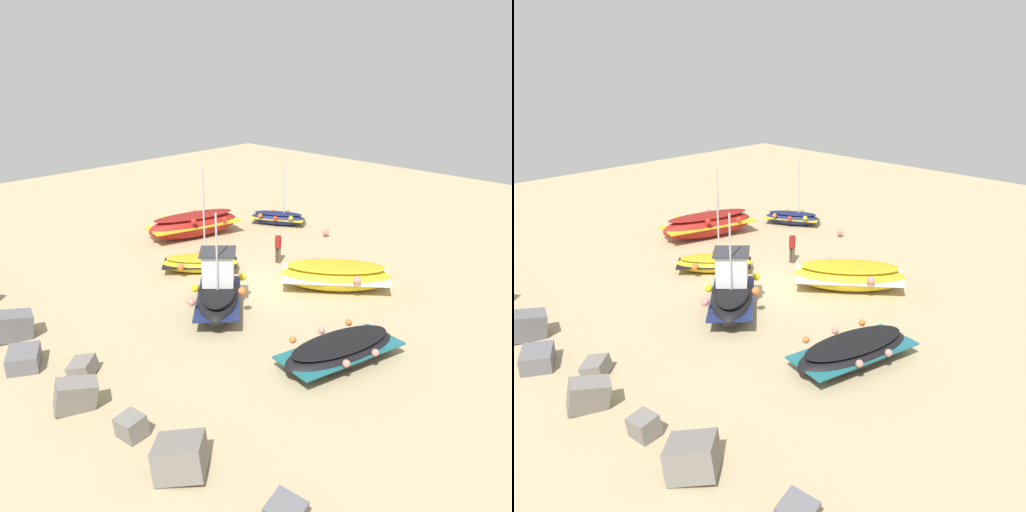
{
  "view_description": "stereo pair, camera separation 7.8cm",
  "coord_description": "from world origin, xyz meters",
  "views": [
    {
      "loc": [
        -15.97,
        15.8,
        10.1
      ],
      "look_at": [
        0.98,
        -1.54,
        0.9
      ],
      "focal_mm": 38.3,
      "sensor_mm": 36.0,
      "label": 1
    },
    {
      "loc": [
        -16.03,
        15.75,
        10.1
      ],
      "look_at": [
        0.98,
        -1.54,
        0.9
      ],
      "focal_mm": 38.3,
      "sensor_mm": 36.0,
      "label": 2
    }
  ],
  "objects": [
    {
      "name": "fishing_boat_3",
      "position": [
        -0.73,
        2.4,
        0.84
      ],
      "size": [
        4.31,
        4.3,
        4.33
      ],
      "rotation": [
        0.0,
        0.0,
        5.5
      ],
      "color": "black",
      "rests_on": "ground_plane"
    },
    {
      "name": "fishing_boat_4",
      "position": [
        5.51,
        -8.11,
        0.44
      ],
      "size": [
        3.55,
        2.68,
        3.82
      ],
      "rotation": [
        0.0,
        0.0,
        0.5
      ],
      "color": "navy",
      "rests_on": "ground_plane"
    },
    {
      "name": "fishing_boat_5",
      "position": [
        7.4,
        -3.04,
        0.75
      ],
      "size": [
        3.09,
        5.74,
        3.99
      ],
      "rotation": [
        0.0,
        0.0,
        1.32
      ],
      "color": "maroon",
      "rests_on": "ground_plane"
    },
    {
      "name": "mooring_buoy_0",
      "position": [
        1.93,
        -8.24,
        0.31
      ],
      "size": [
        0.38,
        0.38,
        0.5
      ],
      "color": "#3F3F42",
      "rests_on": "ground_plane"
    },
    {
      "name": "breakwater_rocks",
      "position": [
        1.19,
        9.24,
        0.42
      ],
      "size": [
        24.05,
        2.86,
        1.35
      ],
      "color": "slate",
      "rests_on": "ground_plane"
    },
    {
      "name": "fishing_boat_2",
      "position": [
        3.13,
        0.11,
        0.42
      ],
      "size": [
        3.6,
        3.67,
        3.7
      ],
      "rotation": [
        0.0,
        0.0,
        0.81
      ],
      "color": "gold",
      "rests_on": "ground_plane"
    },
    {
      "name": "fishing_boat_0",
      "position": [
        -2.77,
        -2.78,
        0.63
      ],
      "size": [
        5.1,
        4.65,
        1.2
      ],
      "rotation": [
        0.0,
        0.0,
        3.82
      ],
      "color": "gold",
      "rests_on": "ground_plane"
    },
    {
      "name": "person_walking",
      "position": [
        1.18,
        -3.33,
        0.93
      ],
      "size": [
        0.32,
        0.32,
        1.62
      ],
      "rotation": [
        0.0,
        0.0,
        4.89
      ],
      "color": "brown",
      "rests_on": "ground_plane"
    },
    {
      "name": "ground_plane",
      "position": [
        0.0,
        0.0,
        0.0
      ],
      "size": [
        57.64,
        57.64,
        0.0
      ],
      "primitive_type": "plane",
      "color": "tan"
    },
    {
      "name": "fishing_boat_1",
      "position": [
        -6.64,
        2.13,
        0.46
      ],
      "size": [
        2.84,
        4.85,
        0.95
      ],
      "rotation": [
        0.0,
        0.0,
        4.49
      ],
      "color": "black",
      "rests_on": "ground_plane"
    }
  ]
}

